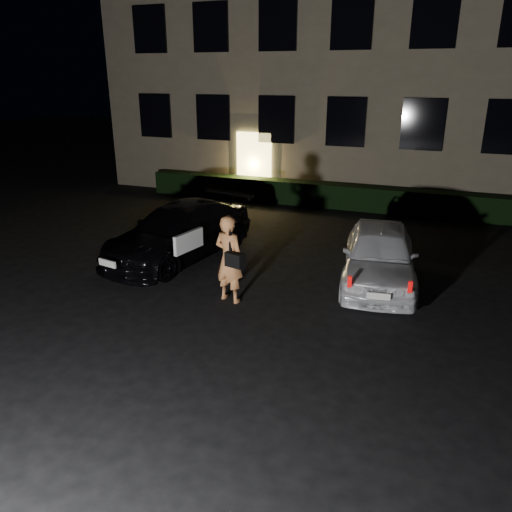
% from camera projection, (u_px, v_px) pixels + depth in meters
% --- Properties ---
extents(ground, '(80.00, 80.00, 0.00)m').
position_uv_depth(ground, '(214.00, 343.00, 9.06)').
color(ground, black).
rests_on(ground, ground).
extents(building, '(20.00, 8.11, 12.00)m').
position_uv_depth(building, '(371.00, 37.00, 20.12)').
color(building, '#736652').
rests_on(building, ground).
extents(hedge, '(15.00, 0.70, 0.85)m').
position_uv_depth(hedge, '(339.00, 196.00, 18.11)').
color(hedge, black).
rests_on(hedge, ground).
extents(sedan, '(2.83, 5.07, 1.39)m').
position_uv_depth(sedan, '(179.00, 232.00, 13.12)').
color(sedan, black).
rests_on(sedan, ground).
extents(hatch, '(2.17, 4.23, 1.38)m').
position_uv_depth(hatch, '(379.00, 254.00, 11.48)').
color(hatch, white).
rests_on(hatch, ground).
extents(man, '(0.80, 0.62, 1.90)m').
position_uv_depth(man, '(229.00, 259.00, 10.45)').
color(man, '#DB874B').
rests_on(man, ground).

